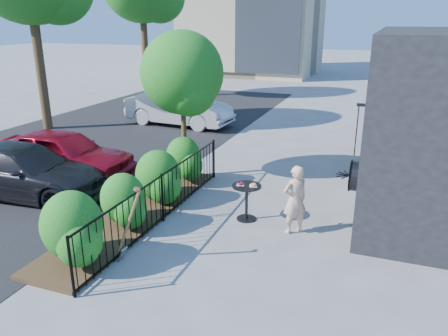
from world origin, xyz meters
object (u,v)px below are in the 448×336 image
at_px(cafe_table, 247,196).
at_px(car_silver, 179,107).
at_px(woman, 295,200).
at_px(car_darkgrey, 24,171).
at_px(shovel, 128,229).
at_px(car_red, 63,154).
at_px(patio_tree, 184,78).

bearing_deg(cafe_table, car_silver, 125.16).
relative_size(woman, car_darkgrey, 0.33).
xyz_separation_m(shovel, car_silver, (-4.01, 10.22, 0.07)).
bearing_deg(woman, shovel, -1.25).
height_order(shovel, car_silver, shovel).
bearing_deg(car_silver, cafe_table, -140.26).
xyz_separation_m(cafe_table, shovel, (-1.45, -2.47, 0.11)).
bearing_deg(car_red, car_darkgrey, 174.75).
relative_size(woman, car_red, 0.36).
distance_m(cafe_table, car_red, 5.67).
height_order(patio_tree, cafe_table, patio_tree).
xyz_separation_m(patio_tree, shovel, (0.98, -4.50, -2.09)).
relative_size(cafe_table, woman, 0.59).
relative_size(patio_tree, car_darkgrey, 0.90).
distance_m(patio_tree, car_darkgrey, 4.67).
bearing_deg(car_red, shovel, -130.88).
distance_m(cafe_table, woman, 1.15).
height_order(shovel, car_red, shovel).
bearing_deg(cafe_table, woman, -12.00).
distance_m(woman, car_darkgrey, 6.79).
bearing_deg(woman, car_red, -51.01).
bearing_deg(woman, car_silver, -92.93).
xyz_separation_m(car_red, car_silver, (0.15, 6.96, 0.05)).
height_order(shovel, car_darkgrey, shovel).
height_order(cafe_table, car_silver, car_silver).
distance_m(cafe_table, car_silver, 9.48).
bearing_deg(car_silver, patio_tree, -147.47).
height_order(woman, car_silver, car_silver).
relative_size(car_silver, car_darkgrey, 1.03).
relative_size(patio_tree, woman, 2.68).
bearing_deg(car_silver, car_red, -176.69).
bearing_deg(patio_tree, shovel, -77.76).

